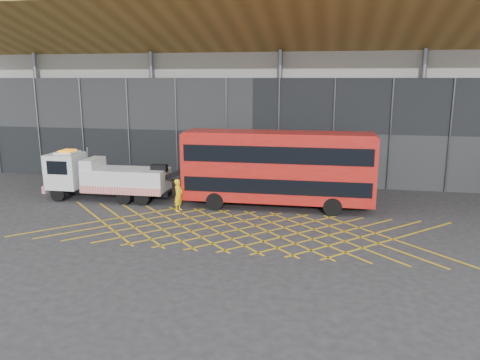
# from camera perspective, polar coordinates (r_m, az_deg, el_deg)

# --- Properties ---
(ground_plane) EXTENTS (120.00, 120.00, 0.00)m
(ground_plane) POSITION_cam_1_polar(r_m,az_deg,el_deg) (26.09, -7.16, -5.57)
(ground_plane) COLOR #28282A
(road_markings) EXTENTS (23.16, 7.16, 0.01)m
(road_markings) POSITION_cam_1_polar(r_m,az_deg,el_deg) (25.29, -0.22, -6.04)
(road_markings) COLOR gold
(road_markings) RESTS_ON ground_plane
(construction_building) EXTENTS (55.00, 23.97, 18.00)m
(construction_building) POSITION_cam_1_polar(r_m,az_deg,el_deg) (42.37, 3.13, 13.64)
(construction_building) COLOR gray
(construction_building) RESTS_ON ground_plane
(recovery_truck) EXTENTS (9.63, 2.45, 3.36)m
(recovery_truck) POSITION_cam_1_polar(r_m,az_deg,el_deg) (32.34, -16.33, 0.35)
(recovery_truck) COLOR black
(recovery_truck) RESTS_ON ground_plane
(bus_towed) EXTENTS (11.78, 2.97, 4.77)m
(bus_towed) POSITION_cam_1_polar(r_m,az_deg,el_deg) (28.96, 4.60, 1.68)
(bus_towed) COLOR #AD140F
(bus_towed) RESTS_ON ground_plane
(worker) EXTENTS (0.58, 0.78, 1.97)m
(worker) POSITION_cam_1_polar(r_m,az_deg,el_deg) (28.78, -7.51, -1.84)
(worker) COLOR yellow
(worker) RESTS_ON ground_plane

